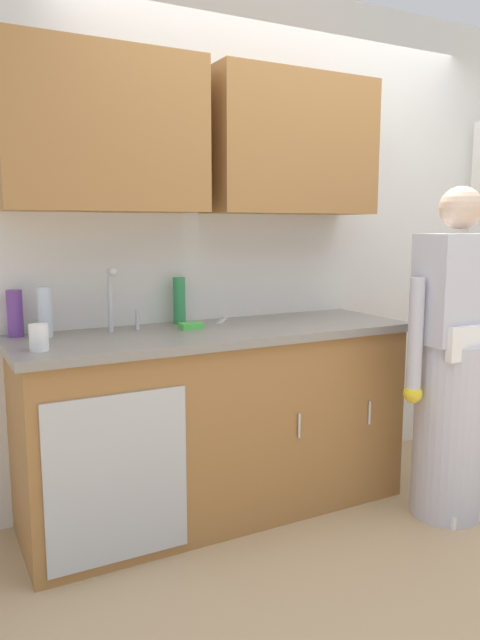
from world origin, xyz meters
TOP-DOWN VIEW (x-y plane):
  - ground_plane at (0.00, 0.00)m, footprint 9.00×9.00m
  - kitchen_wall_with_uppers at (-0.14, 0.99)m, footprint 4.80×0.44m
  - counter_cabinet at (-0.55, 0.70)m, footprint 1.90×0.62m
  - countertop at (-0.55, 0.70)m, footprint 1.96×0.66m
  - sink at (-0.99, 0.71)m, footprint 0.50×0.36m
  - person_at_sink at (0.45, 0.13)m, footprint 0.55×0.34m
  - bottle_water_tall at (-1.44, 0.93)m, footprint 0.07×0.07m
  - bottle_water_short at (-1.33, 0.85)m, footprint 0.06×0.06m
  - bottle_cleaner_spray at (-0.65, 0.93)m, footprint 0.06×0.06m
  - cup_by_sink at (-1.41, 0.56)m, footprint 0.08×0.08m
  - knife_on_counter at (-0.41, 0.91)m, footprint 0.16×0.21m
  - sponge at (-0.66, 0.75)m, footprint 0.11×0.07m

SIDE VIEW (x-z plane):
  - ground_plane at x=0.00m, z-range 0.00..0.00m
  - counter_cabinet at x=-0.55m, z-range 0.00..0.90m
  - person_at_sink at x=0.45m, z-range -0.12..1.50m
  - countertop at x=-0.55m, z-range 0.90..0.94m
  - sink at x=-0.99m, z-range 0.75..1.10m
  - knife_on_counter at x=-0.41m, z-range 0.94..0.95m
  - sponge at x=-0.66m, z-range 0.94..0.97m
  - cup_by_sink at x=-1.41m, z-range 0.94..1.05m
  - bottle_water_tall at x=-1.44m, z-range 0.94..1.15m
  - bottle_water_short at x=-1.33m, z-range 0.94..1.17m
  - bottle_cleaner_spray at x=-0.65m, z-range 0.94..1.18m
  - kitchen_wall_with_uppers at x=-0.14m, z-range 0.13..2.83m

